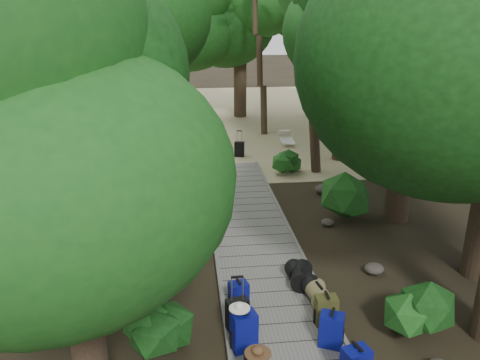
{
  "coord_description": "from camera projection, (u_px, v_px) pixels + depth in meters",
  "views": [
    {
      "loc": [
        -1.49,
        -9.24,
        5.17
      ],
      "look_at": [
        -0.14,
        2.62,
        1.0
      ],
      "focal_mm": 35.0,
      "sensor_mm": 36.0,
      "label": 1
    }
  ],
  "objects": [
    {
      "name": "ground",
      "position": [
        259.0,
        260.0,
        10.53
      ],
      "size": [
        120.0,
        120.0,
        0.0
      ],
      "primitive_type": "plane",
      "color": "black",
      "rests_on": "ground"
    },
    {
      "name": "sand_beach",
      "position": [
        215.0,
        117.0,
        25.54
      ],
      "size": [
        40.0,
        22.0,
        0.02
      ],
      "primitive_type": "cube",
      "color": "tan",
      "rests_on": "ground"
    },
    {
      "name": "boardwalk",
      "position": [
        253.0,
        238.0,
        11.45
      ],
      "size": [
        2.0,
        12.0,
        0.12
      ],
      "primitive_type": "cube",
      "color": "slate",
      "rests_on": "ground"
    },
    {
      "name": "backpack_left_c",
      "position": [
        244.0,
        329.0,
        7.42
      ],
      "size": [
        0.45,
        0.37,
        0.73
      ],
      "primitive_type": null,
      "rotation": [
        0.0,
        0.0,
        0.26
      ],
      "color": "#060D77",
      "rests_on": "boardwalk"
    },
    {
      "name": "backpack_left_d",
      "position": [
        239.0,
        293.0,
        8.57
      ],
      "size": [
        0.39,
        0.32,
        0.53
      ],
      "primitive_type": null,
      "rotation": [
        0.0,
        0.0,
        0.23
      ],
      "color": "#060D77",
      "rests_on": "boardwalk"
    },
    {
      "name": "backpack_right_c",
      "position": [
        332.0,
        328.0,
        7.51
      ],
      "size": [
        0.45,
        0.4,
        0.64
      ],
      "primitive_type": null,
      "rotation": [
        0.0,
        0.0,
        -0.44
      ],
      "color": "#060D77",
      "rests_on": "boardwalk"
    },
    {
      "name": "backpack_right_d",
      "position": [
        326.0,
        309.0,
        8.08
      ],
      "size": [
        0.38,
        0.28,
        0.57
      ],
      "primitive_type": null,
      "rotation": [
        0.0,
        0.0,
        -0.03
      ],
      "color": "#43441B",
      "rests_on": "boardwalk"
    },
    {
      "name": "duffel_right_khaki",
      "position": [
        319.0,
        295.0,
        8.68
      ],
      "size": [
        0.43,
        0.58,
        0.35
      ],
      "primitive_type": null,
      "rotation": [
        0.0,
        0.0,
        0.15
      ],
      "color": "olive",
      "rests_on": "boardwalk"
    },
    {
      "name": "duffel_right_black",
      "position": [
        302.0,
        276.0,
        9.26
      ],
      "size": [
        0.57,
        0.74,
        0.41
      ],
      "primitive_type": null,
      "rotation": [
        0.0,
        0.0,
        -0.28
      ],
      "color": "black",
      "rests_on": "boardwalk"
    },
    {
      "name": "suitcase_on_boardwalk",
      "position": [
        237.0,
        315.0,
        7.91
      ],
      "size": [
        0.41,
        0.29,
        0.58
      ],
      "primitive_type": null,
      "rotation": [
        0.0,
        0.0,
        0.26
      ],
      "color": "black",
      "rests_on": "boardwalk"
    },
    {
      "name": "lone_suitcase_on_sand",
      "position": [
        239.0,
        149.0,
        18.18
      ],
      "size": [
        0.41,
        0.3,
        0.58
      ],
      "primitive_type": null,
      "rotation": [
        0.0,
        0.0,
        -0.25
      ],
      "color": "black",
      "rests_on": "sand_beach"
    },
    {
      "name": "hat_brown",
      "position": [
        258.0,
        350.0,
        6.47
      ],
      "size": [
        0.38,
        0.38,
        0.11
      ],
      "primitive_type": null,
      "color": "#51351E",
      "rests_on": "backpack_left_b"
    },
    {
      "name": "hat_white",
      "position": [
        239.0,
        305.0,
        7.31
      ],
      "size": [
        0.33,
        0.33,
        0.11
      ],
      "primitive_type": null,
      "color": "silver",
      "rests_on": "backpack_left_c"
    },
    {
      "name": "kayak",
      "position": [
        144.0,
        141.0,
        19.93
      ],
      "size": [
        0.91,
        3.1,
        0.31
      ],
      "primitive_type": "ellipsoid",
      "rotation": [
        0.0,
        0.0,
        -0.08
      ],
      "color": "#A0170D",
      "rests_on": "sand_beach"
    },
    {
      "name": "sun_lounger",
      "position": [
        287.0,
        138.0,
        19.87
      ],
      "size": [
        0.65,
        1.72,
        0.54
      ],
      "primitive_type": null,
      "rotation": [
        0.0,
        0.0,
        -0.07
      ],
      "color": "silver",
      "rests_on": "sand_beach"
    },
    {
      "name": "tree_right_c",
      "position": [
        416.0,
        42.0,
        11.14
      ],
      "size": [
        5.33,
        5.33,
        9.23
      ],
      "primitive_type": null,
      "color": "black",
      "rests_on": "ground"
    },
    {
      "name": "tree_right_d",
      "position": [
        429.0,
        5.0,
        12.83
      ],
      "size": [
        5.97,
        5.97,
        10.95
      ],
      "primitive_type": null,
      "color": "black",
      "rests_on": "ground"
    },
    {
      "name": "tree_right_e",
      "position": [
        348.0,
        41.0,
        16.53
      ],
      "size": [
        4.84,
        4.84,
        8.71
      ],
      "primitive_type": null,
      "color": "black",
      "rests_on": "ground"
    },
    {
      "name": "tree_right_f",
      "position": [
        371.0,
        32.0,
        19.09
      ],
      "size": [
        5.17,
        5.17,
        9.23
      ],
      "primitive_type": null,
      "color": "black",
      "rests_on": "ground"
    },
    {
      "name": "tree_left_a",
      "position": [
        68.0,
        181.0,
        5.47
      ],
      "size": [
        4.02,
        4.02,
        6.71
      ],
      "primitive_type": null,
      "color": "black",
      "rests_on": "ground"
    },
    {
      "name": "tree_left_c",
      "position": [
        87.0,
        69.0,
        11.66
      ],
      "size": [
        4.53,
        4.53,
        7.88
      ],
      "primitive_type": null,
      "color": "black",
      "rests_on": "ground"
    },
    {
      "name": "tree_back_a",
      "position": [
        176.0,
        36.0,
        22.58
      ],
      "size": [
        4.97,
        4.97,
        8.6
      ],
      "primitive_type": null,
      "color": "black",
      "rests_on": "ground"
    },
    {
      "name": "tree_back_b",
      "position": [
        240.0,
        23.0,
        24.1
      ],
      "size": [
        5.49,
        5.49,
        9.81
      ],
      "primitive_type": null,
      "color": "black",
      "rests_on": "ground"
    },
    {
      "name": "tree_back_c",
      "position": [
        317.0,
        23.0,
        24.08
      ],
      "size": [
        5.44,
        5.44,
        9.8
      ],
      "primitive_type": null,
      "color": "black",
      "rests_on": "ground"
    },
    {
      "name": "tree_back_d",
      "position": [
        91.0,
        42.0,
        22.57
      ],
      "size": [
        4.87,
        4.87,
        8.11
      ],
      "primitive_type": null,
      "color": "black",
      "rests_on": "ground"
    },
    {
      "name": "palm_right_a",
      "position": [
        324.0,
        57.0,
        15.48
      ],
      "size": [
        4.61,
        4.61,
        7.86
      ],
      "primitive_type": null,
      "color": "#113B10",
      "rests_on": "ground"
    },
    {
      "name": "palm_right_b",
      "position": [
        352.0,
        34.0,
        19.3
      ],
      "size": [
        4.69,
        4.69,
        9.06
      ],
      "primitive_type": null,
      "color": "#113B10",
      "rests_on": "ground"
    },
    {
      "name": "palm_right_c",
      "position": [
        270.0,
        61.0,
        20.96
      ],
      "size": [
        4.16,
        4.16,
        6.61
      ],
      "primitive_type": null,
      "color": "#113B10",
      "rests_on": "ground"
    },
    {
      "name": "palm_left_a",
      "position": [
        98.0,
        71.0,
        14.6
      ],
      "size": [
        4.5,
        4.5,
        7.15
      ],
      "primitive_type": null,
      "color": "#113B10",
      "rests_on": "ground"
    },
    {
      "name": "rock_left_b",
      "position": [
        127.0,
        316.0,
        8.4
      ],
      "size": [
        0.33,
        0.29,
        0.18
      ],
      "primitive_type": null,
      "color": "#4C473F",
      "rests_on": "ground"
    },
    {
      "name": "rock_left_c",
      "position": [
        192.0,
        239.0,
        11.21
      ],
      "size": [
        0.48,
        0.43,
        0.26
      ],
      "primitive_type": null,
      "color": "#4C473F",
      "rests_on": "ground"
    },
    {
      "name": "rock_left_d",
      "position": [
        164.0,
        207.0,
        13.26
      ],
      "size": [
        0.28,
        0.25,
        0.15
      ],
      "primitive_type": null,
      "color": "#4C473F",
      "rests_on": "ground"
    },
    {
      "name": "rock_right_b",
      "position": [
        374.0,
        269.0,
        9.93
      ],
      "size": [
        0.41,
        0.37,
        0.23
      ],
      "primitive_type": null,
      "color": "#4C473F",
      "rests_on": "ground"
    },
    {
      "name": "rock_right_c",
      "position": [
        327.0,
        222.0,
        12.23
      ],
      "size": [
        0.33,
        0.3,
        0.18
      ],
      "primitive_type": null,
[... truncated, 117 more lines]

